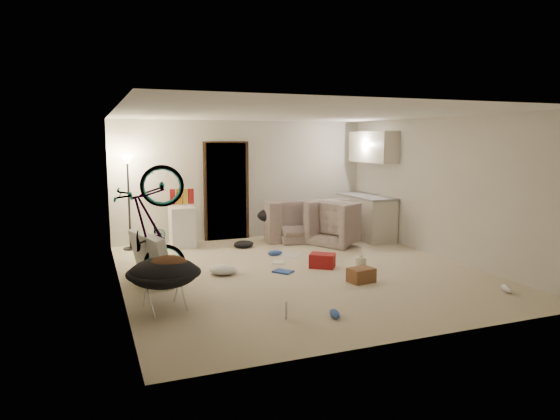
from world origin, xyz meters
name	(u,v)px	position (x,y,z in m)	size (l,w,h in m)	color
floor	(299,272)	(0.00, 0.00, -0.01)	(5.50, 6.00, 0.02)	beige
ceiling	(300,113)	(0.00, 0.00, 2.51)	(5.50, 6.00, 0.02)	white
wall_back	(244,180)	(0.00, 3.01, 1.25)	(5.50, 0.02, 2.50)	beige
wall_front	(417,223)	(0.00, -3.01, 1.25)	(5.50, 0.02, 2.50)	beige
wall_left	(117,202)	(-2.76, 0.00, 1.25)	(0.02, 6.00, 2.50)	beige
wall_right	(442,188)	(2.76, 0.00, 1.25)	(0.02, 6.00, 2.50)	beige
doorway	(226,192)	(-0.40, 2.97, 1.02)	(0.85, 0.10, 2.04)	black
door_trim	(227,192)	(-0.40, 2.94, 1.02)	(0.97, 0.04, 2.10)	#342012
floor_lamp	(128,182)	(-2.40, 2.65, 1.31)	(0.28, 0.28, 1.81)	black
kitchen_counter	(366,218)	(2.43, 2.00, 0.44)	(0.60, 1.50, 0.88)	beige
counter_top	(367,197)	(2.43, 2.00, 0.90)	(0.64, 1.54, 0.04)	gray
kitchen_uppers	(373,147)	(2.56, 2.00, 1.95)	(0.38, 1.40, 0.65)	beige
sofa	(312,223)	(1.35, 2.45, 0.32)	(2.18, 0.85, 0.64)	#3D443C
armchair	(342,227)	(1.70, 1.73, 0.32)	(1.00, 0.87, 0.65)	#3D443C
bicycle	(152,254)	(-2.30, 0.02, 0.47)	(0.62, 1.78, 0.94)	black
book_asset	(286,319)	(-1.02, -1.96, 0.01)	(0.16, 0.22, 0.02)	maroon
mini_fridge	(182,227)	(-1.42, 2.55, 0.39)	(0.46, 0.46, 0.79)	white
snack_box_0	(173,197)	(-1.59, 2.55, 1.00)	(0.10, 0.07, 0.30)	maroon
snack_box_1	(179,197)	(-1.47, 2.55, 1.00)	(0.10, 0.07, 0.30)	#BF7617
snack_box_2	(185,196)	(-1.35, 2.55, 1.00)	(0.10, 0.07, 0.30)	gold
snack_box_3	(191,196)	(-1.23, 2.55, 1.00)	(0.10, 0.07, 0.30)	maroon
saucer_chair	(164,280)	(-2.30, -1.09, 0.39)	(0.92, 0.92, 0.65)	silver
hoodie	(168,264)	(-2.25, -1.12, 0.58)	(0.48, 0.40, 0.22)	#54311D
sofa_drape	(270,215)	(0.40, 2.45, 0.54)	(0.56, 0.46, 0.28)	black
tv_box	(151,258)	(-2.30, 0.23, 0.37)	(0.13, 1.12, 0.74)	silver
drink_case_a	(361,275)	(0.60, -0.92, 0.11)	(0.37, 0.27, 0.21)	brown
drink_case_b	(322,261)	(0.45, 0.07, 0.12)	(0.40, 0.30, 0.23)	maroon
juicer	(361,262)	(1.04, -0.17, 0.10)	(0.17, 0.17, 0.25)	beige
newspaper	(286,255)	(0.22, 1.15, 0.00)	(0.41, 0.54, 0.01)	beige
book_blue	(283,272)	(-0.28, 0.01, 0.01)	(0.22, 0.30, 0.03)	#3052B0
book_white	(279,262)	(-0.12, 0.62, 0.01)	(0.18, 0.24, 0.02)	silver
shoe_0	(275,253)	(0.01, 1.15, 0.05)	(0.27, 0.11, 0.10)	#3052B0
shoe_2	(335,314)	(-0.45, -2.10, 0.05)	(0.25, 0.10, 0.09)	#3052B0
shoe_4	(506,288)	(2.23, -2.07, 0.05)	(0.27, 0.11, 0.10)	white
clothes_lump_b	(244,244)	(-0.31, 2.05, 0.06)	(0.42, 0.37, 0.13)	black
clothes_lump_c	(223,270)	(-1.20, 0.27, 0.07)	(0.46, 0.40, 0.14)	silver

